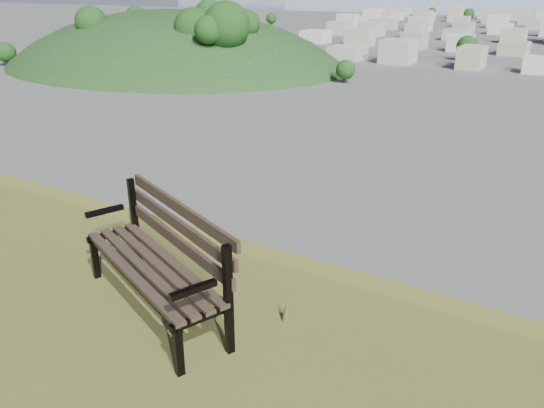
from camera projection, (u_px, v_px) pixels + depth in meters
The scene contains 3 objects.
park_bench at pixel (161, 253), 4.50m from camera, with size 1.89×1.23×0.95m.
green_wooded_hill at pixel (173, 64), 195.51m from camera, with size 151.47×121.17×75.73m.
city_trees at pixel (536, 31), 276.03m from camera, with size 406.52×387.20×9.98m.
Camera 1 is at (4.24, -0.11, 27.65)m, focal length 35.00 mm.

